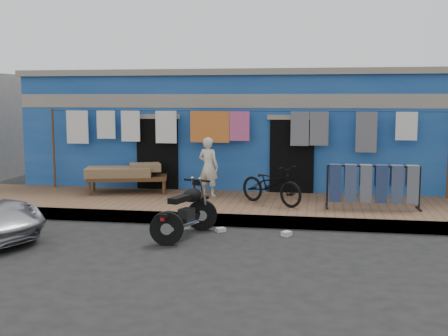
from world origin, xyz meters
TOP-DOWN VIEW (x-y plane):
  - ground at (0.00, 0.00)m, footprint 80.00×80.00m
  - sidewalk at (0.00, 3.00)m, footprint 28.00×3.00m
  - curb at (0.00, 1.55)m, footprint 28.00×0.10m
  - building at (-0.00, 6.99)m, footprint 12.20×5.20m
  - clothesline at (-0.36, 4.25)m, footprint 10.06×0.06m
  - seated_person at (-0.67, 3.62)m, footprint 0.60×0.49m
  - bicycle at (0.94, 2.81)m, footprint 1.72×1.46m
  - motorcycle at (-0.48, 0.50)m, footprint 1.48×1.94m
  - charpoy at (-2.78, 3.78)m, footprint 2.52×1.96m
  - jeans_rack at (3.14, 2.69)m, footprint 2.08×0.58m
  - litter_a at (0.10, 1.04)m, footprint 0.22×0.22m
  - litter_b at (1.40, 0.91)m, footprint 0.22×0.23m
  - litter_c at (-0.64, 1.20)m, footprint 0.15×0.18m

SIDE VIEW (x-z plane):
  - ground at x=0.00m, z-range 0.00..0.00m
  - litter_c at x=-0.64m, z-range 0.00..0.07m
  - litter_a at x=0.10m, z-range 0.00..0.08m
  - litter_b at x=1.40m, z-range 0.00..0.09m
  - sidewalk at x=0.00m, z-range 0.00..0.25m
  - curb at x=0.00m, z-range 0.00..0.25m
  - motorcycle at x=-0.48m, z-range 0.00..1.05m
  - charpoy at x=-2.78m, z-range 0.25..0.94m
  - jeans_rack at x=3.14m, z-range 0.25..1.23m
  - bicycle at x=0.94m, z-range 0.25..1.34m
  - seated_person at x=-0.67m, z-range 0.25..1.68m
  - building at x=0.00m, z-range 0.01..3.37m
  - clothesline at x=-0.36m, z-range 0.76..2.86m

